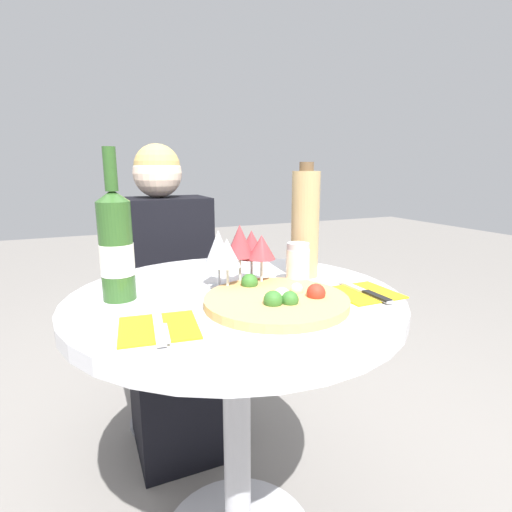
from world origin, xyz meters
The scene contains 14 objects.
dining_table centered at (0.00, 0.00, 0.60)m, with size 0.82×0.82×0.76m.
chair_behind_diner centered at (-0.06, 0.72, 0.40)m, with size 0.37×0.37×0.82m.
seated_diner centered at (-0.06, 0.58, 0.51)m, with size 0.37×0.47×1.15m.
pizza_large centered at (0.05, -0.12, 0.77)m, with size 0.33×0.33×0.05m.
wine_bottle centered at (-0.27, 0.07, 0.89)m, with size 0.08×0.08×0.35m.
tall_carafe centered at (0.24, 0.07, 0.91)m, with size 0.08×0.08×0.32m.
sugar_shaker centered at (0.18, 0.01, 0.81)m, with size 0.06×0.06×0.11m.
wine_glass_center centered at (0.03, 0.04, 0.88)m, with size 0.07×0.07×0.17m.
wine_glass_front_right centered at (0.08, 0.01, 0.87)m, with size 0.07×0.07×0.14m.
wine_glass_back_left centered at (-0.02, 0.07, 0.86)m, with size 0.07×0.07×0.15m.
wine_glass_back_right centered at (0.08, 0.07, 0.86)m, with size 0.08×0.08×0.14m.
wine_glass_front_left centered at (-0.02, 0.01, 0.86)m, with size 0.07×0.07×0.14m.
place_setting_left centered at (-0.22, -0.15, 0.76)m, with size 0.17×0.19×0.01m.
place_setting_right centered at (0.29, -0.14, 0.76)m, with size 0.15×0.19×0.01m.
Camera 1 is at (-0.34, -0.89, 1.07)m, focal length 28.00 mm.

